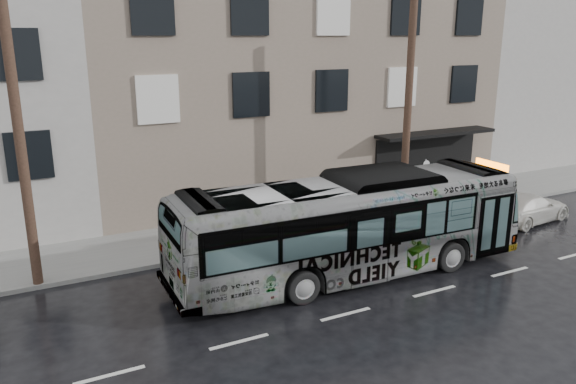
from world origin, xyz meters
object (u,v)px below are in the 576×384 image
at_px(utility_pole_front, 408,110).
at_px(sign_post, 424,187).
at_px(white_sedan, 528,208).
at_px(bus, 350,226).
at_px(utility_pole_rear, 20,139).

distance_m(utility_pole_front, sign_post, 3.48).
distance_m(sign_post, white_sedan, 4.35).
relative_size(sign_post, bus, 0.20).
bearing_deg(sign_post, utility_pole_rear, 180.00).
bearing_deg(white_sedan, utility_pole_rear, 75.54).
bearing_deg(utility_pole_front, sign_post, 0.00).
distance_m(sign_post, bus, 6.97).
xyz_separation_m(utility_pole_front, bus, (-4.91, -3.52, -3.00)).
bearing_deg(utility_pole_rear, bus, -21.17).
distance_m(utility_pole_front, white_sedan, 6.61).
height_order(utility_pole_front, white_sedan, utility_pole_front).
bearing_deg(bus, sign_post, -57.77).
bearing_deg(sign_post, white_sedan, -34.08).
relative_size(utility_pole_rear, sign_post, 3.75).
height_order(sign_post, white_sedan, sign_post).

